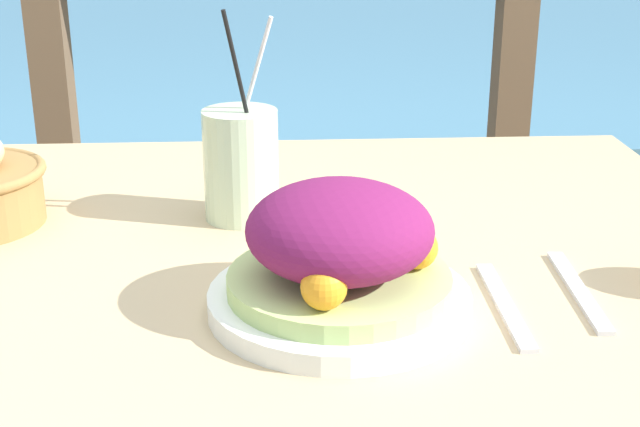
{
  "coord_description": "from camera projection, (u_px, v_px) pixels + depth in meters",
  "views": [
    {
      "loc": [
        -0.03,
        -0.91,
        1.14
      ],
      "look_at": [
        0.02,
        -0.06,
        0.82
      ],
      "focal_mm": 50.0,
      "sensor_mm": 36.0,
      "label": 1
    }
  ],
  "objects": [
    {
      "name": "patio_table",
      "position": [
        301.0,
        331.0,
        1.02
      ],
      "size": [
        1.02,
        0.85,
        0.76
      ],
      "color": "tan",
      "rests_on": "ground_plane"
    },
    {
      "name": "railing_fence",
      "position": [
        286.0,
        85.0,
        1.77
      ],
      "size": [
        2.8,
        0.08,
        1.06
      ],
      "color": "brown",
      "rests_on": "ground_plane"
    },
    {
      "name": "sea_backdrop",
      "position": [
        277.0,
        82.0,
        4.29
      ],
      "size": [
        12.0,
        4.0,
        0.46
      ],
      "color": "teal",
      "rests_on": "ground_plane"
    },
    {
      "name": "salad_plate",
      "position": [
        340.0,
        258.0,
        0.81
      ],
      "size": [
        0.25,
        0.25,
        0.12
      ],
      "color": "white",
      "rests_on": "patio_table"
    },
    {
      "name": "drink_glass",
      "position": [
        241.0,
        164.0,
        1.04
      ],
      "size": [
        0.09,
        0.09,
        0.25
      ],
      "color": "beige",
      "rests_on": "patio_table"
    },
    {
      "name": "fork",
      "position": [
        504.0,
        305.0,
        0.84
      ],
      "size": [
        0.02,
        0.18,
        0.0
      ],
      "color": "silver",
      "rests_on": "patio_table"
    },
    {
      "name": "knife",
      "position": [
        578.0,
        290.0,
        0.87
      ],
      "size": [
        0.02,
        0.18,
        0.0
      ],
      "color": "silver",
      "rests_on": "patio_table"
    }
  ]
}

